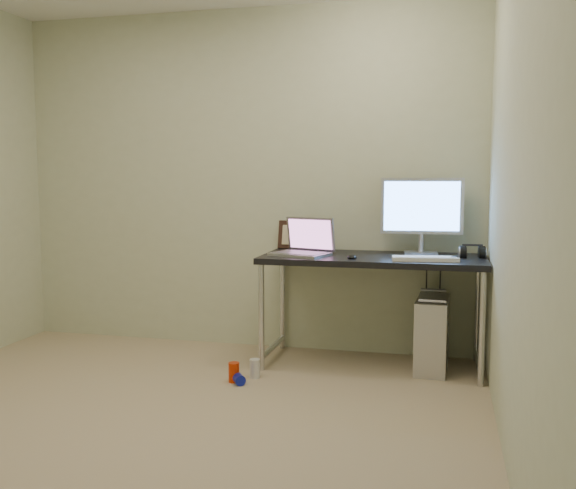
{
  "coord_description": "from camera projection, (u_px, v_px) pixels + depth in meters",
  "views": [
    {
      "loc": [
        1.46,
        -2.84,
        1.27
      ],
      "look_at": [
        0.5,
        1.08,
        0.85
      ],
      "focal_mm": 40.0,
      "sensor_mm": 36.0,
      "label": 1
    }
  ],
  "objects": [
    {
      "name": "floor",
      "position": [
        140.0,
        432.0,
        3.22
      ],
      "size": [
        3.5,
        3.5,
        0.0
      ],
      "primitive_type": "plane",
      "color": "tan",
      "rests_on": "ground"
    },
    {
      "name": "wall_back",
      "position": [
        244.0,
        180.0,
        4.78
      ],
      "size": [
        3.5,
        0.02,
        2.5
      ],
      "primitive_type": "cube",
      "color": "beige",
      "rests_on": "ground"
    },
    {
      "name": "wall_right",
      "position": [
        517.0,
        183.0,
        2.68
      ],
      "size": [
        0.02,
        3.5,
        2.5
      ],
      "primitive_type": "cube",
      "color": "beige",
      "rests_on": "ground"
    },
    {
      "name": "desk",
      "position": [
        373.0,
        268.0,
        4.29
      ],
      "size": [
        1.48,
        0.65,
        0.75
      ],
      "color": "black",
      "rests_on": "ground"
    },
    {
      "name": "tower_computer",
      "position": [
        432.0,
        334.0,
        4.24
      ],
      "size": [
        0.22,
        0.47,
        0.51
      ],
      "rotation": [
        0.0,
        0.0,
        -0.04
      ],
      "color": "silver",
      "rests_on": "ground"
    },
    {
      "name": "cable_a",
      "position": [
        426.0,
        302.0,
        4.5
      ],
      "size": [
        0.01,
        0.16,
        0.69
      ],
      "primitive_type": "cylinder",
      "rotation": [
        0.21,
        0.0,
        0.0
      ],
      "color": "black",
      "rests_on": "ground"
    },
    {
      "name": "cable_b",
      "position": [
        439.0,
        306.0,
        4.46
      ],
      "size": [
        0.02,
        0.11,
        0.71
      ],
      "primitive_type": "cylinder",
      "rotation": [
        0.14,
        0.0,
        0.09
      ],
      "color": "black",
      "rests_on": "ground"
    },
    {
      "name": "can_red",
      "position": [
        234.0,
        372.0,
        4.0
      ],
      "size": [
        0.09,
        0.09,
        0.12
      ],
      "primitive_type": "cylinder",
      "rotation": [
        0.0,
        0.0,
        0.4
      ],
      "color": "red",
      "rests_on": "ground"
    },
    {
      "name": "can_white",
      "position": [
        255.0,
        368.0,
        4.08
      ],
      "size": [
        0.08,
        0.08,
        0.12
      ],
      "primitive_type": "cylinder",
      "rotation": [
        0.0,
        0.0,
        -0.31
      ],
      "color": "silver",
      "rests_on": "ground"
    },
    {
      "name": "can_blue",
      "position": [
        238.0,
        378.0,
        3.97
      ],
      "size": [
        0.12,
        0.14,
        0.07
      ],
      "primitive_type": "cylinder",
      "rotation": [
        1.57,
        0.0,
        0.6
      ],
      "color": "#101AA1",
      "rests_on": "ground"
    },
    {
      "name": "laptop",
      "position": [
        304.0,
        246.0,
        4.34
      ],
      "size": [
        0.43,
        0.39,
        0.25
      ],
      "rotation": [
        0.0,
        0.0,
        -0.3
      ],
      "color": "silver",
      "rests_on": "desk"
    },
    {
      "name": "monitor",
      "position": [
        422.0,
        210.0,
        4.36
      ],
      "size": [
        0.56,
        0.18,
        0.52
      ],
      "rotation": [
        0.0,
        0.0,
        0.09
      ],
      "color": "silver",
      "rests_on": "desk"
    },
    {
      "name": "keyboard",
      "position": [
        425.0,
        259.0,
        4.04
      ],
      "size": [
        0.42,
        0.18,
        0.02
      ],
      "primitive_type": "cube",
      "rotation": [
        0.0,
        0.0,
        0.12
      ],
      "color": "white",
      "rests_on": "desk"
    },
    {
      "name": "mouse_right",
      "position": [
        454.0,
        258.0,
        4.02
      ],
      "size": [
        0.09,
        0.13,
        0.04
      ],
      "primitive_type": "ellipsoid",
      "rotation": [
        0.0,
        0.0,
        -0.09
      ],
      "color": "black",
      "rests_on": "desk"
    },
    {
      "name": "mouse_left",
      "position": [
        352.0,
        256.0,
        4.15
      ],
      "size": [
        0.07,
        0.11,
        0.03
      ],
      "primitive_type": "ellipsoid",
      "rotation": [
        0.0,
        0.0,
        0.11
      ],
      "color": "black",
      "rests_on": "desk"
    },
    {
      "name": "headphones",
      "position": [
        472.0,
        253.0,
        4.19
      ],
      "size": [
        0.17,
        0.1,
        0.11
      ],
      "rotation": [
        0.0,
        0.0,
        0.08
      ],
      "color": "black",
      "rests_on": "desk"
    },
    {
      "name": "picture_frame",
      "position": [
        295.0,
        235.0,
        4.7
      ],
      "size": [
        0.26,
        0.09,
        0.21
      ],
      "primitive_type": "cube",
      "rotation": [
        -0.21,
        0.0,
        -0.06
      ],
      "color": "black",
      "rests_on": "desk"
    },
    {
      "name": "webcam",
      "position": [
        325.0,
        238.0,
        4.6
      ],
      "size": [
        0.05,
        0.04,
        0.12
      ],
      "rotation": [
        0.0,
        0.0,
        0.27
      ],
      "color": "silver",
      "rests_on": "desk"
    }
  ]
}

